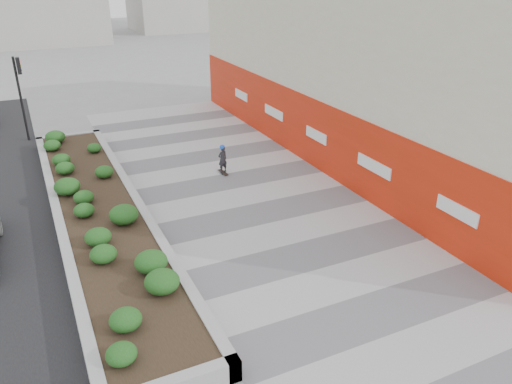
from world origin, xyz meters
TOP-DOWN VIEW (x-y plane):
  - ground at (0.00, 0.00)m, footprint 160.00×160.00m
  - walkway at (0.00, 3.00)m, footprint 8.00×36.00m
  - building at (6.98, 8.98)m, footprint 6.04×24.08m
  - planter at (-5.50, 7.00)m, footprint 3.00×18.00m
  - traffic_signal_near at (-7.23, 17.50)m, footprint 0.33×0.28m
  - manhole_cover at (0.50, 3.00)m, footprint 0.44×0.44m
  - skateboarder at (0.01, 9.08)m, footprint 0.48×0.73m

SIDE VIEW (x-z plane):
  - ground at x=0.00m, z-range 0.00..0.00m
  - manhole_cover at x=0.50m, z-range 0.00..0.01m
  - walkway at x=0.00m, z-range 0.00..0.01m
  - planter at x=-5.50m, z-range -0.03..0.87m
  - skateboarder at x=0.01m, z-range 0.01..1.33m
  - traffic_signal_near at x=-7.23m, z-range 0.66..4.86m
  - building at x=6.98m, z-range -0.02..7.98m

